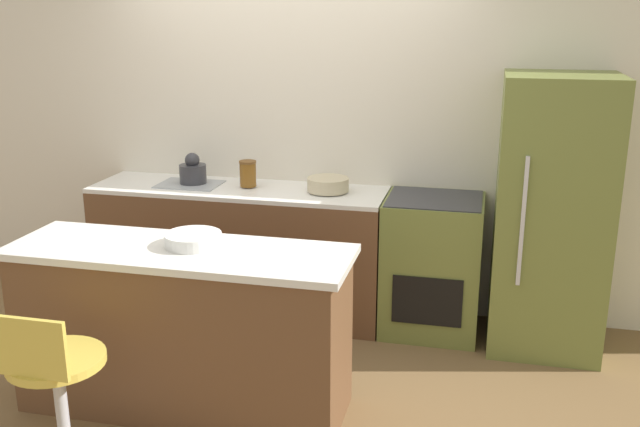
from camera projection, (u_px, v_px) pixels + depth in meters
ground_plane at (270, 332)px, 4.93m from camera, size 14.00×14.00×0.00m
wall_back at (292, 131)px, 5.17m from camera, size 8.00×0.06×2.60m
back_counter at (240, 250)px, 5.17m from camera, size 2.10×0.59×0.94m
kitchen_island at (183, 329)px, 3.90m from camera, size 1.85×0.60×0.93m
oven_range at (432, 265)px, 4.86m from camera, size 0.65×0.60×0.94m
refrigerator at (551, 215)px, 4.54m from camera, size 0.69×0.70×1.78m
stool_chair at (56, 392)px, 3.32m from camera, size 0.45×0.45×0.88m
kettle at (193, 171)px, 5.11m from camera, size 0.19×0.19×0.22m
mixing_bowl at (328, 184)px, 4.90m from camera, size 0.29×0.29×0.09m
canister_jar at (248, 173)px, 5.02m from camera, size 0.12×0.12×0.18m
fruit_bowl at (193, 239)px, 3.80m from camera, size 0.30×0.30×0.07m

